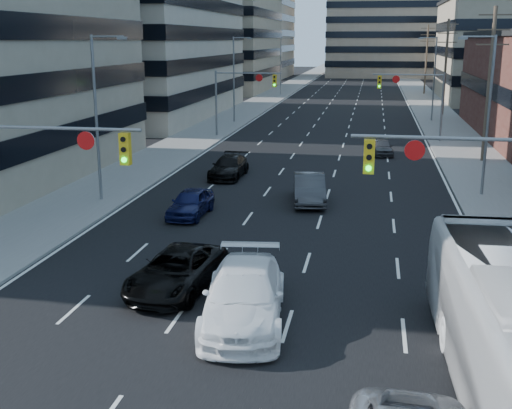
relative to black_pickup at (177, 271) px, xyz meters
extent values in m
cube|color=black|center=(2.51, 121.71, -0.71)|extent=(18.00, 300.00, 0.02)
cube|color=slate|center=(-8.99, 121.71, -0.65)|extent=(5.00, 300.00, 0.15)
cube|color=slate|center=(14.01, 121.71, -0.65)|extent=(5.00, 300.00, 0.15)
cube|color=gray|center=(-21.49, 91.71, 7.28)|extent=(20.00, 30.00, 16.00)
cube|color=#ADA089|center=(-25.49, 131.71, 9.28)|extent=(24.00, 24.00, 20.00)
cylinder|color=slate|center=(-4.24, -0.29, 5.08)|extent=(6.50, 0.12, 0.12)
cube|color=gold|center=(-1.59, -0.29, 4.43)|extent=(0.35, 0.28, 1.10)
cylinder|color=black|center=(-1.59, -0.45, 4.78)|extent=(0.18, 0.06, 0.18)
cylinder|color=black|center=(-1.59, -0.45, 4.43)|extent=(0.18, 0.06, 0.18)
cylinder|color=#0CE526|center=(-1.59, -0.45, 4.08)|extent=(0.18, 0.06, 0.18)
cylinder|color=white|center=(-2.99, -0.32, 4.68)|extent=(0.64, 0.06, 0.64)
cylinder|color=slate|center=(9.26, -0.29, 5.08)|extent=(6.50, 0.12, 0.12)
cube|color=gold|center=(6.61, -0.29, 4.43)|extent=(0.35, 0.28, 1.10)
cylinder|color=black|center=(6.61, -0.45, 4.78)|extent=(0.18, 0.06, 0.18)
cylinder|color=black|center=(6.61, -0.45, 4.43)|extent=(0.18, 0.06, 0.18)
cylinder|color=#0CE526|center=(6.61, -0.45, 4.08)|extent=(0.18, 0.06, 0.18)
cylinder|color=white|center=(8.01, -0.32, 4.68)|extent=(0.64, 0.06, 0.64)
cylinder|color=slate|center=(-7.49, 36.71, 2.28)|extent=(0.18, 0.18, 6.00)
cylinder|color=slate|center=(-4.49, 36.71, 5.08)|extent=(6.00, 0.12, 0.12)
cube|color=gold|center=(-2.09, 36.71, 4.43)|extent=(0.35, 0.28, 1.10)
cylinder|color=black|center=(-2.09, 36.55, 4.78)|extent=(0.18, 0.06, 0.18)
cylinder|color=black|center=(-2.09, 36.55, 4.43)|extent=(0.18, 0.06, 0.18)
cylinder|color=#0CE526|center=(-2.09, 36.55, 4.08)|extent=(0.18, 0.06, 0.18)
cylinder|color=white|center=(-3.49, 36.68, 4.68)|extent=(0.64, 0.06, 0.64)
cylinder|color=slate|center=(12.51, 36.71, 2.28)|extent=(0.18, 0.18, 6.00)
cylinder|color=slate|center=(9.51, 36.71, 5.08)|extent=(6.00, 0.12, 0.12)
cube|color=gold|center=(7.11, 36.71, 4.43)|extent=(0.35, 0.28, 1.10)
cylinder|color=black|center=(7.11, 36.55, 4.78)|extent=(0.18, 0.06, 0.18)
cylinder|color=black|center=(7.11, 36.55, 4.43)|extent=(0.18, 0.06, 0.18)
cylinder|color=#0CE526|center=(7.11, 36.55, 4.08)|extent=(0.18, 0.06, 0.18)
cylinder|color=white|center=(8.51, 36.68, 4.68)|extent=(0.64, 0.06, 0.64)
cylinder|color=#4C3D2D|center=(14.71, 27.71, 4.78)|extent=(0.28, 0.28, 11.00)
cube|color=#4C3D2D|center=(14.71, 27.71, 9.68)|extent=(2.20, 0.10, 0.10)
cube|color=#4C3D2D|center=(14.71, 27.71, 8.68)|extent=(2.20, 0.10, 0.10)
cube|color=#4C3D2D|center=(14.71, 27.71, 7.68)|extent=(2.20, 0.10, 0.10)
cylinder|color=#4C3D2D|center=(14.71, 57.71, 4.78)|extent=(0.28, 0.28, 11.00)
cube|color=#4C3D2D|center=(14.71, 57.71, 9.68)|extent=(2.20, 0.10, 0.10)
cube|color=#4C3D2D|center=(14.71, 57.71, 8.68)|extent=(2.20, 0.10, 0.10)
cube|color=#4C3D2D|center=(14.71, 57.71, 7.68)|extent=(2.20, 0.10, 0.10)
cylinder|color=#4C3D2D|center=(14.71, 87.71, 4.78)|extent=(0.28, 0.28, 11.00)
cube|color=#4C3D2D|center=(14.71, 87.71, 9.68)|extent=(2.20, 0.10, 0.10)
cube|color=#4C3D2D|center=(14.71, 87.71, 8.68)|extent=(2.20, 0.10, 0.10)
cube|color=#4C3D2D|center=(14.71, 87.71, 7.68)|extent=(2.20, 0.10, 0.10)
cylinder|color=slate|center=(-7.99, 11.71, 3.78)|extent=(0.16, 0.16, 9.00)
cylinder|color=slate|center=(-7.09, 11.71, 8.18)|extent=(1.80, 0.10, 0.10)
cube|color=slate|center=(-6.29, 11.71, 8.10)|extent=(0.50, 0.22, 0.14)
cylinder|color=slate|center=(-7.99, 46.71, 3.78)|extent=(0.16, 0.16, 9.00)
cylinder|color=slate|center=(-7.09, 46.71, 8.18)|extent=(1.80, 0.10, 0.10)
cube|color=slate|center=(-6.29, 46.71, 8.10)|extent=(0.50, 0.22, 0.14)
cylinder|color=slate|center=(-7.99, 81.71, 3.78)|extent=(0.16, 0.16, 9.00)
cylinder|color=slate|center=(-7.09, 81.71, 8.18)|extent=(1.80, 0.10, 0.10)
cube|color=slate|center=(-6.29, 81.71, 8.10)|extent=(0.50, 0.22, 0.14)
cylinder|color=slate|center=(13.01, 16.71, 3.78)|extent=(0.16, 0.16, 9.00)
cylinder|color=slate|center=(12.11, 16.71, 8.18)|extent=(1.80, 0.10, 0.10)
cube|color=slate|center=(11.31, 16.71, 8.10)|extent=(0.50, 0.22, 0.14)
cylinder|color=slate|center=(13.01, 51.71, 3.78)|extent=(0.16, 0.16, 9.00)
cylinder|color=slate|center=(12.11, 51.71, 8.18)|extent=(1.80, 0.10, 0.10)
cube|color=slate|center=(11.31, 51.71, 8.10)|extent=(0.50, 0.22, 0.14)
imported|color=black|center=(0.00, 0.00, 0.00)|extent=(2.96, 5.44, 1.45)
imported|color=white|center=(2.91, -2.18, 0.17)|extent=(3.21, 6.39, 1.78)
imported|color=#0E1239|center=(-2.26, 9.72, -0.02)|extent=(1.80, 4.16, 1.40)
imported|color=#333335|center=(3.41, 13.54, 0.06)|extent=(2.30, 4.95, 1.57)
imported|color=black|center=(-2.41, 19.28, -0.03)|extent=(2.04, 4.83, 1.39)
imported|color=#38383B|center=(7.50, 29.52, -0.10)|extent=(1.88, 3.82, 1.25)
camera|label=1|loc=(6.67, -20.76, 8.06)|focal=45.00mm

